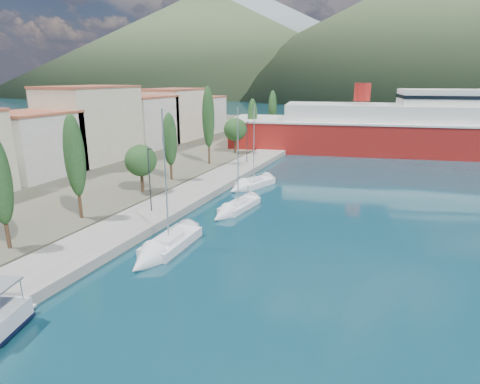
% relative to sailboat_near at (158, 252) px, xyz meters
% --- Properties ---
extents(ground, '(1400.00, 1400.00, 0.00)m').
position_rel_sailboat_near_xyz_m(ground, '(3.59, 113.74, -0.32)').
color(ground, '#103947').
extents(quay, '(5.00, 88.00, 0.80)m').
position_rel_sailboat_near_xyz_m(quay, '(-5.41, 19.74, 0.08)').
color(quay, gray).
rests_on(quay, ground).
extents(land_strip, '(70.00, 148.00, 0.70)m').
position_rel_sailboat_near_xyz_m(land_strip, '(-43.41, 29.74, 0.03)').
color(land_strip, '#565644').
rests_on(land_strip, ground).
extents(town_buildings, '(9.20, 69.20, 11.30)m').
position_rel_sailboat_near_xyz_m(town_buildings, '(-28.41, 30.65, 5.25)').
color(town_buildings, beige).
rests_on(town_buildings, land_strip).
extents(tree_row, '(3.90, 65.04, 11.35)m').
position_rel_sailboat_near_xyz_m(tree_row, '(-10.42, 26.63, 5.35)').
color(tree_row, '#47301E').
rests_on(tree_row, land_strip).
extents(lamp_posts, '(0.15, 45.24, 6.06)m').
position_rel_sailboat_near_xyz_m(lamp_posts, '(-5.41, 8.68, 3.76)').
color(lamp_posts, '#2D2D33').
rests_on(lamp_posts, quay).
extents(sailboat_near, '(2.72, 8.44, 12.03)m').
position_rel_sailboat_near_xyz_m(sailboat_near, '(0.00, 0.00, 0.00)').
color(sailboat_near, silver).
rests_on(sailboat_near, ground).
extents(sailboat_mid, '(2.89, 8.02, 11.29)m').
position_rel_sailboat_near_xyz_m(sailboat_mid, '(1.03, 11.35, -0.04)').
color(sailboat_mid, silver).
rests_on(sailboat_mid, ground).
extents(sailboat_far, '(4.52, 7.77, 10.89)m').
position_rel_sailboat_near_xyz_m(sailboat_far, '(-0.99, 20.58, -0.02)').
color(sailboat_far, silver).
rests_on(sailboat_far, ground).
extents(ferry, '(66.25, 26.05, 12.87)m').
position_rel_sailboat_near_xyz_m(ferry, '(17.37, 54.79, 3.60)').
color(ferry, '#A11B16').
rests_on(ferry, ground).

